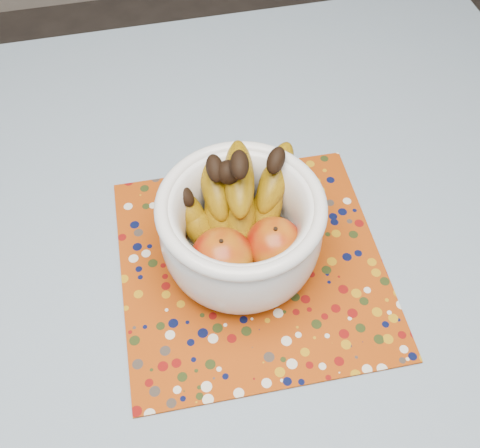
{
  "coord_description": "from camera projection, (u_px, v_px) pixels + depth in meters",
  "views": [
    {
      "loc": [
        -0.01,
        -0.29,
        1.4
      ],
      "look_at": [
        0.08,
        0.11,
        0.84
      ],
      "focal_mm": 42.0,
      "sensor_mm": 36.0,
      "label": 1
    }
  ],
  "objects": [
    {
      "name": "fruit_bowl",
      "position": [
        240.0,
        220.0,
        0.7
      ],
      "size": [
        0.25,
        0.22,
        0.17
      ],
      "color": "white",
      "rests_on": "placemat"
    },
    {
      "name": "tablecloth",
      "position": [
        195.0,
        347.0,
        0.69
      ],
      "size": [
        1.32,
        1.32,
        0.01
      ],
      "primitive_type": "cube",
      "color": "slate",
      "rests_on": "table"
    },
    {
      "name": "placemat",
      "position": [
        252.0,
        265.0,
        0.75
      ],
      "size": [
        0.36,
        0.36,
        0.0
      ],
      "primitive_type": "cube",
      "rotation": [
        0.0,
        0.0,
        -0.03
      ],
      "color": "#953608",
      "rests_on": "tablecloth"
    },
    {
      "name": "table",
      "position": [
        199.0,
        371.0,
        0.76
      ],
      "size": [
        1.2,
        1.2,
        0.75
      ],
      "color": "brown",
      "rests_on": "ground"
    }
  ]
}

